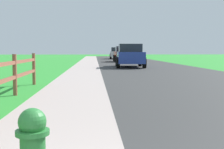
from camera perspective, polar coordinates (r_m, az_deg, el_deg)
The scene contains 7 objects.
ground_plane at distance 25.85m, azimuth -2.54°, elevation 1.90°, with size 120.00×120.00×0.00m, color green.
road_asphalt at distance 28.11m, azimuth 4.55°, elevation 2.11°, with size 7.00×66.00×0.01m, color #353535.
curb_concrete at distance 27.97m, azimuth -8.77°, elevation 2.06°, with size 6.00×66.00×0.01m, color #AF9F99.
grass_verge at distance 28.15m, azimuth -11.81°, elevation 2.04°, with size 5.00×66.00×0.00m, color green.
parked_suv_blue at distance 21.76m, azimuth 3.36°, elevation 3.57°, with size 2.13×4.52×1.65m.
parked_car_red at distance 32.03m, azimuth 2.13°, elevation 3.84°, with size 2.05×4.34×1.61m.
parked_car_silver at distance 42.63m, azimuth 0.95°, elevation 4.06°, with size 2.25×4.77×1.60m.
Camera 1 is at (-0.37, -0.82, 1.21)m, focal length 48.71 mm.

